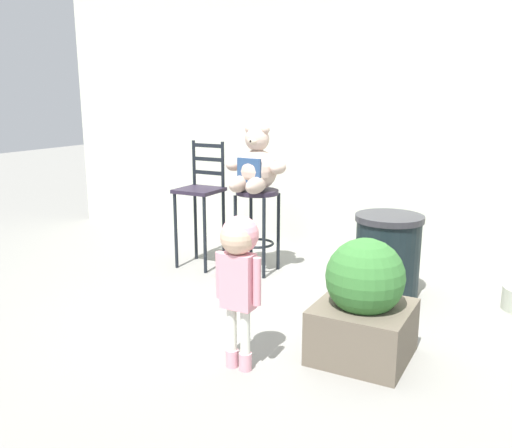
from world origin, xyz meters
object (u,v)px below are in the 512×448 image
teddy_bear (256,167)px  child_walking (239,260)px  bar_chair_empty (201,197)px  planter_with_shrub (364,305)px  trash_bin (387,255)px  bar_stool_with_teddy (257,214)px

teddy_bear → child_walking: teddy_bear is taller
teddy_bear → bar_chair_empty: (-0.57, -0.05, -0.32)m
child_walking → planter_with_shrub: child_walking is taller
trash_bin → bar_stool_with_teddy: bearing=178.3°
trash_bin → planter_with_shrub: (0.17, -1.18, 0.01)m
bar_stool_with_teddy → planter_with_shrub: (1.41, -1.22, -0.20)m
teddy_bear → child_walking: (0.79, -1.68, -0.31)m
child_walking → planter_with_shrub: bearing=175.8°
trash_bin → planter_with_shrub: planter_with_shrub is taller
trash_bin → planter_with_shrub: size_ratio=0.87×
bar_chair_empty → planter_with_shrub: 2.31m
teddy_bear → child_walking: 1.88m
teddy_bear → trash_bin: bearing=-0.3°
bar_stool_with_teddy → teddy_bear: size_ratio=1.31×
trash_bin → bar_chair_empty: (-1.82, -0.04, 0.34)m
child_walking → bar_chair_empty: bearing=-92.7°
teddy_bear → bar_chair_empty: 0.66m
child_walking → trash_bin: (0.45, 1.67, -0.35)m
bar_stool_with_teddy → planter_with_shrub: 1.88m
bar_stool_with_teddy → teddy_bear: (0.00, -0.03, 0.44)m
child_walking → planter_with_shrub: size_ratio=1.22×
child_walking → trash_bin: bearing=-147.8°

